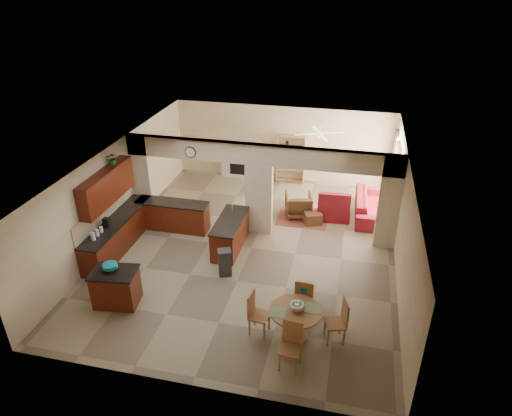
% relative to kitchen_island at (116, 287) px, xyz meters
% --- Properties ---
extents(floor, '(10.00, 10.00, 0.00)m').
position_rel_kitchen_island_xyz_m(floor, '(2.57, 3.06, -0.46)').
color(floor, gray).
rests_on(floor, ground).
extents(ceiling, '(10.00, 10.00, 0.00)m').
position_rel_kitchen_island_xyz_m(ceiling, '(2.57, 3.06, 2.34)').
color(ceiling, white).
rests_on(ceiling, wall_back).
extents(wall_back, '(8.00, 0.00, 8.00)m').
position_rel_kitchen_island_xyz_m(wall_back, '(2.57, 8.06, 0.94)').
color(wall_back, beige).
rests_on(wall_back, floor).
extents(wall_front, '(8.00, 0.00, 8.00)m').
position_rel_kitchen_island_xyz_m(wall_front, '(2.57, -1.94, 0.94)').
color(wall_front, beige).
rests_on(wall_front, floor).
extents(wall_left, '(0.00, 10.00, 10.00)m').
position_rel_kitchen_island_xyz_m(wall_left, '(-1.43, 3.06, 0.94)').
color(wall_left, beige).
rests_on(wall_left, floor).
extents(wall_right, '(0.00, 10.00, 10.00)m').
position_rel_kitchen_island_xyz_m(wall_right, '(6.57, 3.06, 0.94)').
color(wall_right, beige).
rests_on(wall_right, floor).
extents(partition_left_pier, '(0.60, 0.25, 2.80)m').
position_rel_kitchen_island_xyz_m(partition_left_pier, '(-1.13, 4.06, 0.94)').
color(partition_left_pier, beige).
rests_on(partition_left_pier, floor).
extents(partition_center_pier, '(0.80, 0.25, 2.20)m').
position_rel_kitchen_island_xyz_m(partition_center_pier, '(2.57, 4.06, 0.64)').
color(partition_center_pier, beige).
rests_on(partition_center_pier, floor).
extents(partition_right_pier, '(0.60, 0.25, 2.80)m').
position_rel_kitchen_island_xyz_m(partition_right_pier, '(6.27, 4.06, 0.94)').
color(partition_right_pier, beige).
rests_on(partition_right_pier, floor).
extents(partition_header, '(8.00, 0.25, 0.60)m').
position_rel_kitchen_island_xyz_m(partition_header, '(2.57, 4.06, 2.04)').
color(partition_header, beige).
rests_on(partition_header, partition_center_pier).
extents(kitchen_counter, '(2.52, 3.29, 1.48)m').
position_rel_kitchen_island_xyz_m(kitchen_counter, '(-0.69, 2.81, 0.01)').
color(kitchen_counter, '#410D07').
rests_on(kitchen_counter, floor).
extents(upper_cabinets, '(0.35, 2.40, 0.90)m').
position_rel_kitchen_island_xyz_m(upper_cabinets, '(-1.25, 2.26, 1.46)').
color(upper_cabinets, '#410D07').
rests_on(upper_cabinets, wall_left).
extents(peninsula, '(0.70, 1.85, 0.91)m').
position_rel_kitchen_island_xyz_m(peninsula, '(1.97, 2.94, 0.00)').
color(peninsula, '#410D07').
rests_on(peninsula, floor).
extents(wall_clock, '(0.34, 0.03, 0.34)m').
position_rel_kitchen_island_xyz_m(wall_clock, '(0.57, 3.91, 1.99)').
color(wall_clock, '#4F2E1A').
rests_on(wall_clock, partition_header).
extents(rug, '(1.60, 1.30, 0.01)m').
position_rel_kitchen_island_xyz_m(rug, '(3.77, 5.16, -0.45)').
color(rug, '#995037').
rests_on(rug, floor).
extents(fireplace, '(1.60, 0.35, 1.20)m').
position_rel_kitchen_island_xyz_m(fireplace, '(0.97, 7.89, 0.16)').
color(fireplace, beige).
rests_on(fireplace, floor).
extents(shelving_unit, '(1.00, 0.32, 1.80)m').
position_rel_kitchen_island_xyz_m(shelving_unit, '(2.92, 7.88, 0.44)').
color(shelving_unit, '#965933').
rests_on(shelving_unit, floor).
extents(window_a, '(0.02, 0.90, 1.90)m').
position_rel_kitchen_island_xyz_m(window_a, '(6.54, 5.36, 0.74)').
color(window_a, white).
rests_on(window_a, wall_right).
extents(window_b, '(0.02, 0.90, 1.90)m').
position_rel_kitchen_island_xyz_m(window_b, '(6.54, 7.06, 0.74)').
color(window_b, white).
rests_on(window_b, wall_right).
extents(glazed_door, '(0.02, 0.70, 2.10)m').
position_rel_kitchen_island_xyz_m(glazed_door, '(6.54, 6.21, 0.59)').
color(glazed_door, white).
rests_on(glazed_door, wall_right).
extents(drape_a_left, '(0.10, 0.28, 2.30)m').
position_rel_kitchen_island_xyz_m(drape_a_left, '(6.50, 4.76, 0.74)').
color(drape_a_left, '#411B1A').
rests_on(drape_a_left, wall_right).
extents(drape_a_right, '(0.10, 0.28, 2.30)m').
position_rel_kitchen_island_xyz_m(drape_a_right, '(6.50, 5.96, 0.74)').
color(drape_a_right, '#411B1A').
rests_on(drape_a_right, wall_right).
extents(drape_b_left, '(0.10, 0.28, 2.30)m').
position_rel_kitchen_island_xyz_m(drape_b_left, '(6.50, 6.46, 0.74)').
color(drape_b_left, '#411B1A').
rests_on(drape_b_left, wall_right).
extents(drape_b_right, '(0.10, 0.28, 2.30)m').
position_rel_kitchen_island_xyz_m(drape_b_right, '(6.50, 7.66, 0.74)').
color(drape_b_right, '#411B1A').
rests_on(drape_b_right, wall_right).
extents(ceiling_fan, '(1.00, 1.00, 0.10)m').
position_rel_kitchen_island_xyz_m(ceiling_fan, '(4.07, 6.06, 2.10)').
color(ceiling_fan, white).
rests_on(ceiling_fan, ceiling).
extents(kitchen_island, '(1.14, 0.88, 0.91)m').
position_rel_kitchen_island_xyz_m(kitchen_island, '(0.00, 0.00, 0.00)').
color(kitchen_island, '#410D07').
rests_on(kitchen_island, floor).
extents(teal_bowl, '(0.35, 0.35, 0.16)m').
position_rel_kitchen_island_xyz_m(teal_bowl, '(-0.09, 0.05, 0.53)').
color(teal_bowl, teal).
rests_on(teal_bowl, kitchen_island).
extents(trash_can, '(0.41, 0.38, 0.69)m').
position_rel_kitchen_island_xyz_m(trash_can, '(2.20, 1.67, -0.11)').
color(trash_can, '#2D2C2F').
rests_on(trash_can, floor).
extents(dining_table, '(1.12, 1.12, 0.76)m').
position_rel_kitchen_island_xyz_m(dining_table, '(4.32, -0.22, 0.05)').
color(dining_table, '#965933').
rests_on(dining_table, floor).
extents(fruit_bowl, '(0.30, 0.30, 0.16)m').
position_rel_kitchen_island_xyz_m(fruit_bowl, '(4.33, -0.19, 0.38)').
color(fruit_bowl, '#5BB526').
rests_on(fruit_bowl, dining_table).
extents(sofa, '(2.43, 1.00, 0.70)m').
position_rel_kitchen_island_xyz_m(sofa, '(5.87, 5.84, -0.11)').
color(sofa, maroon).
rests_on(sofa, floor).
extents(chaise, '(1.06, 0.89, 0.40)m').
position_rel_kitchen_island_xyz_m(chaise, '(4.74, 5.41, -0.26)').
color(chaise, maroon).
rests_on(chaise, floor).
extents(armchair, '(0.99, 1.00, 0.76)m').
position_rel_kitchen_island_xyz_m(armchair, '(3.60, 5.30, -0.08)').
color(armchair, maroon).
rests_on(armchair, floor).
extents(ottoman, '(0.67, 0.67, 0.38)m').
position_rel_kitchen_island_xyz_m(ottoman, '(4.11, 4.92, -0.27)').
color(ottoman, maroon).
rests_on(ottoman, floor).
extents(plant, '(0.39, 0.36, 0.35)m').
position_rel_kitchen_island_xyz_m(plant, '(-1.25, 2.76, 2.09)').
color(plant, '#1D5215').
rests_on(plant, upper_cabinets).
extents(chair_north, '(0.44, 0.44, 1.02)m').
position_rel_kitchen_island_xyz_m(chair_north, '(4.41, 0.53, 0.10)').
color(chair_north, '#965933').
rests_on(chair_north, floor).
extents(chair_east, '(0.53, 0.53, 1.02)m').
position_rel_kitchen_island_xyz_m(chair_east, '(5.24, -0.07, 0.10)').
color(chair_east, '#965933').
rests_on(chair_east, floor).
extents(chair_south, '(0.45, 0.45, 1.02)m').
position_rel_kitchen_island_xyz_m(chair_south, '(4.35, -0.97, 0.10)').
color(chair_south, '#965933').
rests_on(chair_south, floor).
extents(chair_west, '(0.47, 0.47, 1.02)m').
position_rel_kitchen_island_xyz_m(chair_west, '(3.45, -0.21, 0.10)').
color(chair_west, '#965933').
rests_on(chair_west, floor).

